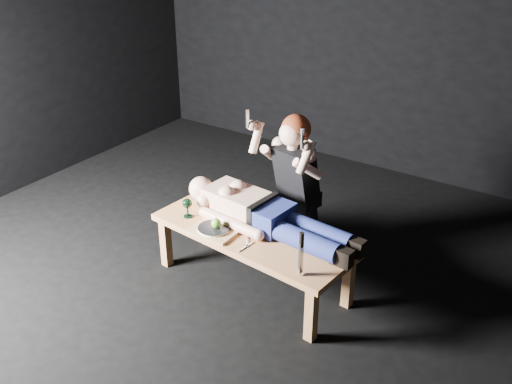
# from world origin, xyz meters

# --- Properties ---
(ground) EXTENTS (5.00, 5.00, 0.00)m
(ground) POSITION_xyz_m (0.00, 0.00, 0.00)
(ground) COLOR black
(ground) RESTS_ON ground
(back_wall) EXTENTS (5.00, 0.00, 5.00)m
(back_wall) POSITION_xyz_m (0.00, 2.50, 1.50)
(back_wall) COLOR black
(back_wall) RESTS_ON ground
(table) EXTENTS (1.56, 0.71, 0.45)m
(table) POSITION_xyz_m (0.30, 0.02, 0.23)
(table) COLOR #C68145
(table) RESTS_ON ground
(lying_man) EXTENTS (1.45, 0.57, 0.25)m
(lying_man) POSITION_xyz_m (0.35, 0.14, 0.57)
(lying_man) COLOR #D5A289
(lying_man) RESTS_ON table
(kneeling_woman) EXTENTS (0.81, 0.86, 1.23)m
(kneeling_woman) POSITION_xyz_m (0.37, 0.59, 0.62)
(kneeling_woman) COLOR black
(kneeling_woman) RESTS_ON ground
(serving_tray) EXTENTS (0.34, 0.24, 0.02)m
(serving_tray) POSITION_xyz_m (0.07, -0.14, 0.46)
(serving_tray) COLOR tan
(serving_tray) RESTS_ON table
(plate) EXTENTS (0.22, 0.22, 0.02)m
(plate) POSITION_xyz_m (0.07, -0.14, 0.48)
(plate) COLOR white
(plate) RESTS_ON serving_tray
(apple) EXTENTS (0.07, 0.07, 0.07)m
(apple) POSITION_xyz_m (0.09, -0.13, 0.52)
(apple) COLOR #3C9A1F
(apple) RESTS_ON plate
(goblet) EXTENTS (0.08, 0.08, 0.15)m
(goblet) POSITION_xyz_m (-0.22, -0.07, 0.53)
(goblet) COLOR black
(goblet) RESTS_ON table
(fork_flat) EXTENTS (0.03, 0.16, 0.01)m
(fork_flat) POSITION_xyz_m (-0.04, -0.09, 0.45)
(fork_flat) COLOR #B2B2B7
(fork_flat) RESTS_ON table
(knife_flat) EXTENTS (0.03, 0.16, 0.01)m
(knife_flat) POSITION_xyz_m (0.37, -0.17, 0.45)
(knife_flat) COLOR #B2B2B7
(knife_flat) RESTS_ON table
(spoon_flat) EXTENTS (0.10, 0.14, 0.01)m
(spoon_flat) POSITION_xyz_m (0.34, -0.10, 0.45)
(spoon_flat) COLOR #B2B2B7
(spoon_flat) RESTS_ON table
(carving_knife) EXTENTS (0.04, 0.05, 0.31)m
(carving_knife) POSITION_xyz_m (0.84, -0.25, 0.60)
(carving_knife) COLOR #B2B2B7
(carving_knife) RESTS_ON table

